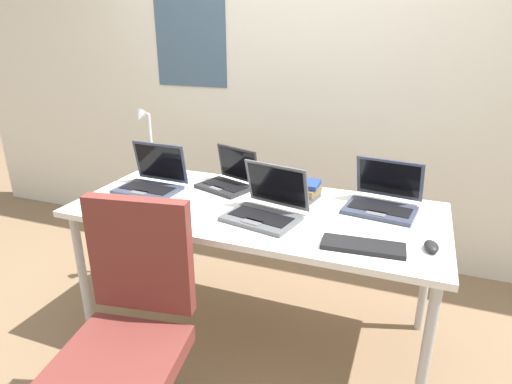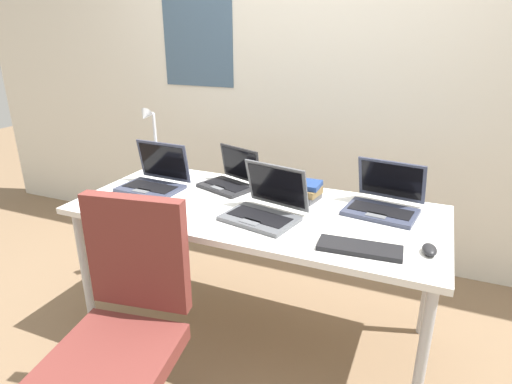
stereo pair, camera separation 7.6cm
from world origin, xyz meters
TOP-DOWN VIEW (x-y plane):
  - ground_plane at (0.00, 0.00)m, footprint 12.00×12.00m
  - wall_back at (-0.00, 1.10)m, footprint 6.00×0.13m
  - desk at (0.00, 0.00)m, footprint 1.80×0.80m
  - desk_lamp at (-0.80, 0.28)m, footprint 0.12×0.18m
  - laptop_center at (0.09, -0.10)m, footprint 0.38×0.35m
  - laptop_near_mouse at (-0.25, 0.22)m, footprint 0.35×0.31m
  - laptop_back_right at (-0.62, 0.03)m, footprint 0.34×0.28m
  - laptop_front_left at (0.58, 0.20)m, footprint 0.37×0.35m
  - external_keyboard at (0.55, -0.25)m, footprint 0.34×0.14m
  - computer_mouse at (0.81, -0.17)m, footprint 0.07×0.10m
  - cell_phone at (-0.46, -0.25)m, footprint 0.10×0.15m
  - book_stack at (0.17, 0.20)m, footprint 0.21×0.17m
  - office_chair at (-0.23, -0.76)m, footprint 0.52×0.57m

SIDE VIEW (x-z plane):
  - ground_plane at x=0.00m, z-range 0.00..0.00m
  - office_chair at x=-0.23m, z-range -0.09..0.88m
  - desk at x=0.00m, z-range 0.31..1.05m
  - cell_phone at x=-0.46m, z-range 0.74..0.75m
  - external_keyboard at x=0.55m, z-range 0.74..0.76m
  - computer_mouse at x=0.81m, z-range 0.74..0.77m
  - laptop_near_mouse at x=-0.25m, z-range 0.68..0.89m
  - book_stack at x=0.17m, z-range 0.74..0.83m
  - laptop_front_left at x=0.58m, z-range 0.67..0.90m
  - laptop_center at x=0.09m, z-range 0.67..0.91m
  - laptop_back_right at x=-0.62m, z-range 0.67..0.91m
  - desk_lamp at x=-0.80m, z-range 0.74..1.14m
  - wall_back at x=0.00m, z-range 0.00..2.60m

